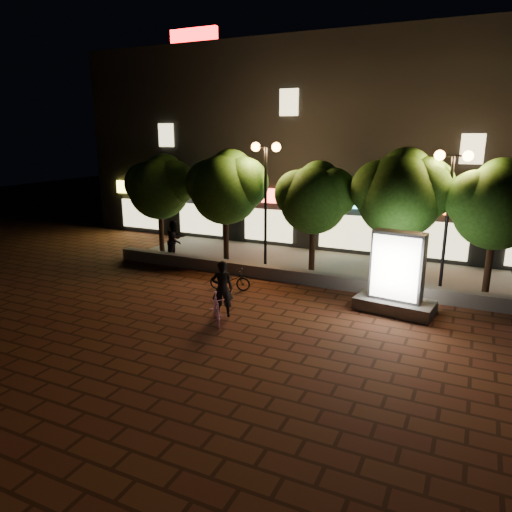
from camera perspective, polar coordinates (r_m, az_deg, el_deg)
The scene contains 16 objects.
ground at distance 15.00m, azimuth -1.75°, elevation -7.31°, with size 80.00×80.00×0.00m, color #512B19.
retaining_wall at distance 18.37m, azimuth 3.89°, elevation -2.31°, with size 16.00×0.45×0.50m, color slate.
sidewalk at distance 20.68m, azimuth 6.40°, elevation -1.01°, with size 16.00×5.00×0.08m, color slate.
building_block at distance 26.15m, azimuth 11.45°, elevation 13.11°, with size 28.00×8.12×11.30m.
tree_far_left at distance 22.35m, azimuth -11.54°, elevation 8.48°, with size 3.36×2.80×4.63m.
tree_left at distance 20.45m, azimuth -3.55°, elevation 8.61°, with size 3.60×3.00×4.89m.
tree_mid at distance 18.91m, azimuth 7.24°, elevation 7.31°, with size 3.24×2.70×4.50m.
tree_right at distance 18.13m, azimuth 17.34°, elevation 7.56°, with size 3.72×3.10×5.07m.
tree_far_right at distance 18.00m, azimuth 27.44°, elevation 5.89°, with size 3.48×2.90×4.76m.
street_lamp_left at distance 19.30m, azimuth 1.19°, elevation 10.00°, with size 1.26×0.36×5.18m.
street_lamp_right at distance 17.69m, azimuth 22.61°, elevation 8.00°, with size 1.26×0.36×4.98m.
ad_kiosk at distance 15.68m, azimuth 16.71°, elevation -2.80°, with size 2.59×1.52×2.66m.
scooter_pink at distance 14.38m, azimuth -4.84°, elevation -6.39°, with size 0.43×1.53×0.92m, color #DB8EC8.
rider at distance 14.73m, azimuth -4.11°, elevation -3.99°, with size 0.66×0.43×1.82m, color black.
scooter_parked at distance 17.28m, azimuth -3.19°, elevation -2.88°, with size 0.53×1.52×0.80m, color black.
pedestrian at distance 21.19m, azimuth -9.86°, elevation 1.88°, with size 0.88×0.68×1.81m, color black.
Camera 1 is at (6.31, -12.38, 5.65)m, focal length 32.86 mm.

